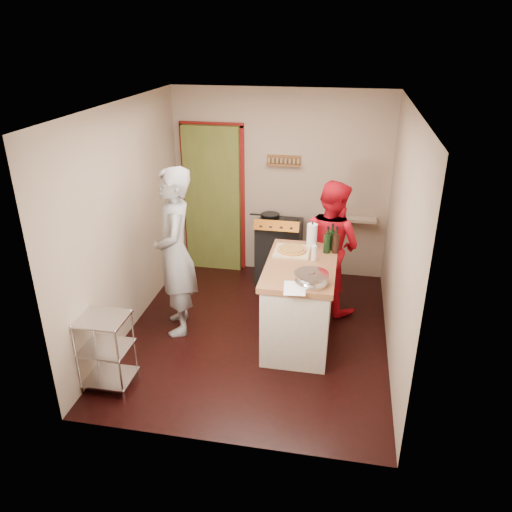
# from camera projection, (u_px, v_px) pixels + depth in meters

# --- Properties ---
(floor) EXTENTS (3.50, 3.50, 0.00)m
(floor) POSITION_uv_depth(u_px,v_px,m) (257.00, 333.00, 5.90)
(floor) COLOR black
(floor) RESTS_ON ground
(back_wall) EXTENTS (3.00, 0.44, 2.60)m
(back_wall) POSITION_uv_depth(u_px,v_px,m) (236.00, 193.00, 7.13)
(back_wall) COLOR tan
(back_wall) RESTS_ON ground
(left_wall) EXTENTS (0.04, 3.50, 2.60)m
(left_wall) POSITION_uv_depth(u_px,v_px,m) (126.00, 222.00, 5.61)
(left_wall) COLOR tan
(left_wall) RESTS_ON ground
(right_wall) EXTENTS (0.04, 3.50, 2.60)m
(right_wall) POSITION_uv_depth(u_px,v_px,m) (401.00, 241.00, 5.11)
(right_wall) COLOR tan
(right_wall) RESTS_ON ground
(ceiling) EXTENTS (3.00, 3.50, 0.02)m
(ceiling) POSITION_uv_depth(u_px,v_px,m) (257.00, 105.00, 4.82)
(ceiling) COLOR white
(ceiling) RESTS_ON back_wall
(stove) EXTENTS (0.60, 0.63, 1.00)m
(stove) POSITION_uv_depth(u_px,v_px,m) (279.00, 250.00, 6.98)
(stove) COLOR black
(stove) RESTS_ON ground
(wire_shelving) EXTENTS (0.48, 0.40, 0.80)m
(wire_shelving) POSITION_uv_depth(u_px,v_px,m) (106.00, 349.00, 4.86)
(wire_shelving) COLOR silver
(wire_shelving) RESTS_ON ground
(island) EXTENTS (0.77, 1.37, 1.28)m
(island) POSITION_uv_depth(u_px,v_px,m) (300.00, 301.00, 5.58)
(island) COLOR beige
(island) RESTS_ON ground
(person_stripe) EXTENTS (0.69, 0.83, 1.96)m
(person_stripe) POSITION_uv_depth(u_px,v_px,m) (175.00, 253.00, 5.61)
(person_stripe) COLOR #ACACB1
(person_stripe) RESTS_ON ground
(person_red) EXTENTS (1.03, 0.99, 1.67)m
(person_red) POSITION_uv_depth(u_px,v_px,m) (331.00, 246.00, 6.15)
(person_red) COLOR red
(person_red) RESTS_ON ground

